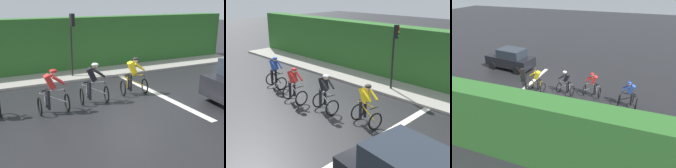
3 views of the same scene
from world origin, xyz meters
TOP-DOWN VIEW (x-y plane):
  - ground_plane at (0.00, 0.00)m, footprint 80.00×80.00m
  - sidewalk_kerb at (4.77, 2.00)m, footprint 2.80×24.93m
  - stone_wall_low at (5.67, 2.00)m, footprint 0.44×24.93m
  - hedge_wall at (5.97, 2.00)m, footprint 1.10×24.93m
  - road_marking_stop_line at (0.00, -1.41)m, footprint 7.00×0.30m
  - cyclist_lead at (0.28, 5.67)m, footprint 0.75×1.12m
  - cyclist_second at (-0.24, 3.35)m, footprint 0.72×1.10m
  - cyclist_mid at (0.06, 1.60)m, footprint 0.85×1.18m
  - cyclist_fourth at (0.32, -0.41)m, footprint 0.85×1.18m
  - car_black at (-2.61, -4.32)m, footprint 2.24×4.27m
  - traffic_light_near_crossing at (4.18, 1.00)m, footprint 0.25×0.31m

SIDE VIEW (x-z plane):
  - ground_plane at x=0.00m, z-range 0.00..0.00m
  - road_marking_stop_line at x=0.00m, z-range 0.00..0.01m
  - sidewalk_kerb at x=4.77m, z-range 0.00..0.12m
  - stone_wall_low at x=5.67m, z-range 0.00..0.46m
  - cyclist_lead at x=0.28m, z-range -0.03..1.63m
  - cyclist_second at x=-0.24m, z-range -0.03..1.63m
  - cyclist_mid at x=0.06m, z-range -0.03..1.63m
  - cyclist_fourth at x=0.32m, z-range -0.03..1.63m
  - car_black at x=-2.61m, z-range -0.01..1.75m
  - hedge_wall at x=5.97m, z-range 0.00..3.04m
  - traffic_light_near_crossing at x=4.18m, z-range 0.55..3.89m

